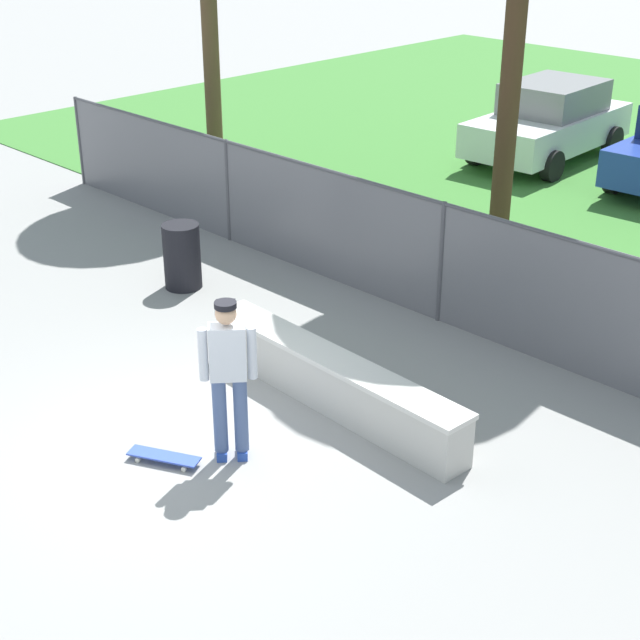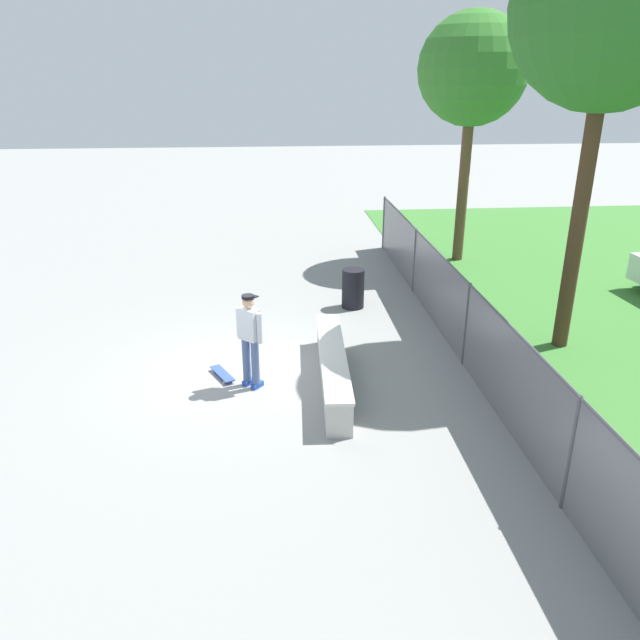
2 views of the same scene
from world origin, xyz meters
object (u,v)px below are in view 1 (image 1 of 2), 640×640
at_px(concrete_ledge, 333,381).
at_px(trash_bin, 182,256).
at_px(skateboard, 164,457).
at_px(car_white, 549,121).
at_px(skateboarder, 229,373).

distance_m(concrete_ledge, trash_bin, 4.19).
bearing_deg(skateboard, trash_bin, 139.79).
relative_size(concrete_ledge, car_white, 0.92).
relative_size(concrete_ledge, trash_bin, 3.96).
bearing_deg(car_white, trash_bin, -89.97).
distance_m(car_white, trash_bin, 9.84).
height_order(concrete_ledge, trash_bin, trash_bin).
relative_size(skateboarder, car_white, 0.43).
bearing_deg(skateboarder, skateboard, -127.02).
bearing_deg(skateboard, skateboarder, 52.98).
bearing_deg(car_white, skateboard, -74.26).
height_order(skateboard, trash_bin, trash_bin).
relative_size(skateboard, car_white, 0.19).
bearing_deg(car_white, concrete_ledge, -69.27).
xyz_separation_m(concrete_ledge, car_white, (-4.08, 10.78, 0.51)).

